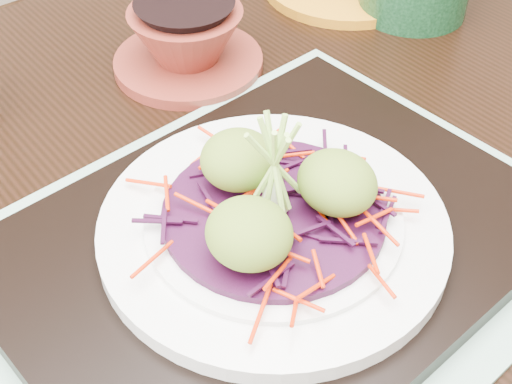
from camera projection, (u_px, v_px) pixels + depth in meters
dining_table at (236, 313)px, 0.63m from camera, size 1.32×0.88×0.82m
placemat at (273, 252)px, 0.53m from camera, size 0.47×0.37×0.00m
serving_tray at (273, 242)px, 0.52m from camera, size 0.40×0.31×0.02m
white_plate at (273, 226)px, 0.51m from camera, size 0.25×0.25×0.02m
cabbage_bed at (274, 213)px, 0.50m from camera, size 0.16×0.16×0.01m
carrot_julienne at (274, 205)px, 0.50m from camera, size 0.19×0.19×0.01m
guacamole_scoops at (275, 191)px, 0.49m from camera, size 0.14×0.12×0.04m
scallion_garnish at (275, 169)px, 0.48m from camera, size 0.06×0.06×0.09m
terracotta_bowl_set at (187, 43)px, 0.70m from camera, size 0.18×0.18×0.06m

